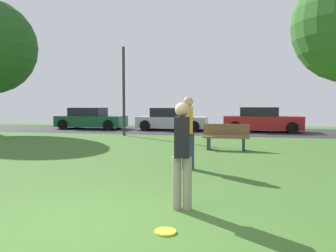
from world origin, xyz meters
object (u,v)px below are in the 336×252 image
at_px(parked_car_silver, 172,120).
at_px(street_lamp_post, 124,92).
at_px(parked_car_red, 261,120).
at_px(person_thrower, 188,129).
at_px(person_catcher, 182,151).
at_px(parked_car_green, 91,119).
at_px(frisbee_disc, 165,232).
at_px(park_bench, 226,137).

bearing_deg(parked_car_silver, street_lamp_post, -111.41).
bearing_deg(parked_car_red, parked_car_silver, 178.87).
xyz_separation_m(person_thrower, street_lamp_post, (-4.63, 7.95, 1.26)).
relative_size(parked_car_red, street_lamp_post, 0.97).
distance_m(person_thrower, person_catcher, 3.18).
distance_m(parked_car_red, street_lamp_post, 8.22).
bearing_deg(parked_car_green, person_catcher, -59.61).
distance_m(frisbee_disc, parked_car_green, 18.26).
height_order(person_thrower, parked_car_red, person_thrower).
xyz_separation_m(person_catcher, frisbee_disc, (-0.04, -0.95, -0.88)).
distance_m(parked_car_silver, street_lamp_post, 4.70).
distance_m(parked_car_green, parked_car_silver, 5.39).
relative_size(frisbee_disc, parked_car_red, 0.06).
bearing_deg(parked_car_red, person_thrower, -101.25).
height_order(person_thrower, parked_car_green, person_thrower).
relative_size(parked_car_red, park_bench, 2.74).
relative_size(person_catcher, street_lamp_post, 0.36).
bearing_deg(park_bench, parked_car_red, -101.18).
xyz_separation_m(person_catcher, parked_car_red, (1.96, 15.11, -0.23)).
relative_size(person_thrower, parked_car_silver, 0.42).
height_order(person_catcher, parked_car_green, person_catcher).
bearing_deg(parked_car_silver, park_bench, -65.79).
bearing_deg(person_catcher, person_thrower, 0.00).
relative_size(person_catcher, park_bench, 1.01).
relative_size(person_thrower, person_catcher, 1.10).
relative_size(person_thrower, frisbee_disc, 6.58).
height_order(person_catcher, frisbee_disc, person_catcher).
height_order(parked_car_green, park_bench, parked_car_green).
xyz_separation_m(frisbee_disc, parked_car_green, (-8.79, 15.99, 0.62)).
relative_size(person_thrower, street_lamp_post, 0.39).
distance_m(person_thrower, park_bench, 3.81).
bearing_deg(person_catcher, street_lamp_post, 16.83).
bearing_deg(street_lamp_post, parked_car_red, 29.73).
bearing_deg(person_catcher, parked_car_red, -14.98).
distance_m(person_catcher, street_lamp_post, 12.28).
bearing_deg(person_thrower, park_bench, 160.99).
bearing_deg(street_lamp_post, frisbee_disc, -67.43).
relative_size(person_thrower, parked_car_green, 0.40).
bearing_deg(frisbee_disc, street_lamp_post, 112.57).
height_order(person_catcher, parked_car_silver, person_catcher).
xyz_separation_m(frisbee_disc, parked_car_silver, (-3.40, 16.16, 0.62)).
xyz_separation_m(park_bench, street_lamp_post, (-5.37, 4.26, 1.79)).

